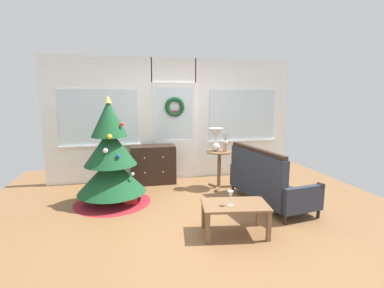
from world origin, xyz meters
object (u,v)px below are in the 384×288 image
side_table (219,162)px  coffee_table (235,208)px  dresser_cabinet (153,165)px  gift_box (131,198)px  settee_sofa (266,182)px  table_lamp (216,136)px  flower_vase (225,146)px  wine_glass (231,195)px  christmas_tree (111,163)px

side_table → coffee_table: 1.93m
dresser_cabinet → coffee_table: bearing=-71.3°
coffee_table → gift_box: size_ratio=4.23×
settee_sofa → side_table: (-0.48, 1.00, 0.14)m
table_lamp → coffee_table: table_lamp is taller
flower_vase → wine_glass: (-0.56, -1.87, -0.29)m
christmas_tree → gift_box: size_ratio=8.35×
side_table → settee_sofa: bearing=-64.3°
dresser_cabinet → wine_glass: size_ratio=4.62×
settee_sofa → dresser_cabinet: bearing=136.8°
side_table → wine_glass: side_table is taller
table_lamp → flower_vase: bearing=-32.0°
christmas_tree → gift_box: christmas_tree is taller
christmas_tree → dresser_cabinet: size_ratio=1.99×
flower_vase → gift_box: 1.99m
christmas_tree → flower_vase: bearing=8.4°
flower_vase → wine_glass: 1.97m
settee_sofa → side_table: bearing=115.7°
wine_glass → gift_box: 1.91m
side_table → gift_box: 1.82m
christmas_tree → side_table: size_ratio=2.45×
wine_glass → christmas_tree: bearing=134.5°
christmas_tree → flower_vase: (2.09, 0.31, 0.16)m
table_lamp → wine_glass: 2.06m
table_lamp → settee_sofa: bearing=-62.5°
settee_sofa → flower_vase: 1.12m
christmas_tree → coffee_table: christmas_tree is taller
settee_sofa → coffee_table: bearing=-134.5°
side_table → wine_glass: size_ratio=3.74×
dresser_cabinet → side_table: bearing=-26.0°
christmas_tree → dresser_cabinet: bearing=51.4°
christmas_tree → settee_sofa: christmas_tree is taller
dresser_cabinet → gift_box: 1.25m
wine_glass → gift_box: bearing=131.3°
settee_sofa → gift_box: settee_sofa is taller
table_lamp → gift_box: 1.95m
christmas_tree → gift_box: 0.68m
christmas_tree → settee_sofa: size_ratio=1.05×
dresser_cabinet → table_lamp: (1.16, -0.56, 0.62)m
dresser_cabinet → flower_vase: (1.32, -0.66, 0.46)m
coffee_table → wine_glass: size_ratio=4.65×
gift_box → settee_sofa: bearing=-12.2°
settee_sofa → table_lamp: (-0.54, 1.04, 0.64)m
christmas_tree → dresser_cabinet: (0.77, 0.97, -0.30)m
dresser_cabinet → gift_box: dresser_cabinet is taller
wine_glass → gift_box: (-1.23, 1.40, -0.45)m
dresser_cabinet → gift_box: (-0.47, -1.13, -0.28)m
dresser_cabinet → coffee_table: dresser_cabinet is taller
table_lamp → side_table: bearing=-33.7°
side_table → coffee_table: size_ratio=0.80×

